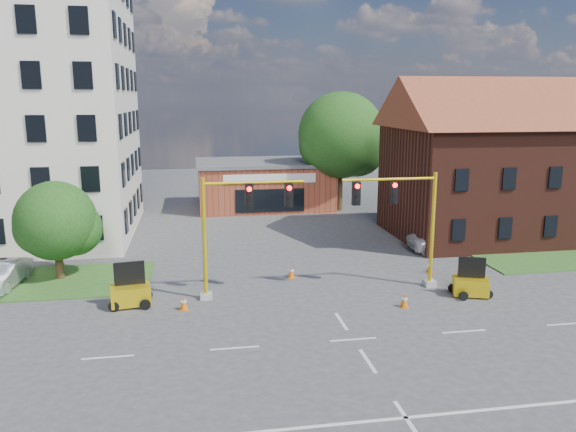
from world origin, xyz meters
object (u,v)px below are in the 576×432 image
object	(u,v)px
trailer_west	(131,293)
pickup_white	(447,241)
signal_mast_east	(404,216)
signal_mast_west	(237,222)
trailer_east	(471,284)

from	to	relation	value
trailer_west	pickup_white	bearing A→B (deg)	10.12
signal_mast_east	trailer_west	world-z (taller)	signal_mast_east
signal_mast_west	signal_mast_east	xyz separation A→B (m)	(8.71, 0.00, 0.00)
trailer_west	trailer_east	size ratio (longest dim) A/B	1.06
signal_mast_east	trailer_east	world-z (taller)	signal_mast_east
signal_mast_west	signal_mast_east	size ratio (longest dim) A/B	1.00
trailer_east	pickup_white	distance (m)	8.63
signal_mast_east	pickup_white	xyz separation A→B (m)	(5.64, 6.41, -3.20)
trailer_west	trailer_east	xyz separation A→B (m)	(17.08, -1.44, -0.05)
signal_mast_east	trailer_west	bearing A→B (deg)	-178.45
pickup_white	trailer_west	bearing A→B (deg)	110.61
trailer_west	signal_mast_east	bearing A→B (deg)	-7.38
signal_mast_east	pickup_white	distance (m)	9.12
trailer_west	trailer_east	bearing A→B (deg)	-13.74
trailer_west	signal_mast_west	bearing A→B (deg)	-4.84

